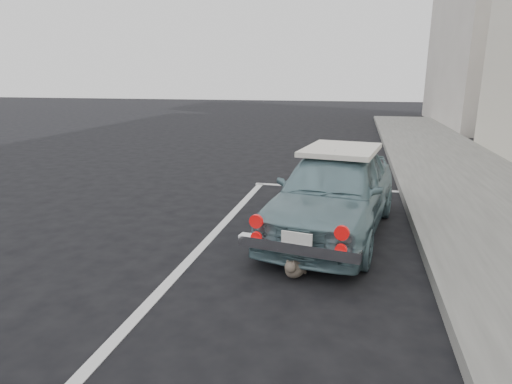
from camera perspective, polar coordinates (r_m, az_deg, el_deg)
building_far at (r=22.52m, az=28.57°, el=18.08°), size 3.50×10.00×8.00m
pline_front at (r=8.56m, az=9.82°, el=0.56°), size 3.00×0.12×0.01m
pline_side at (r=5.54m, az=-7.36°, el=-7.40°), size 0.12×7.00×0.01m
retro_coupe at (r=6.01m, az=10.36°, el=0.22°), size 1.93×3.64×1.18m
cat at (r=4.72m, az=5.21°, el=-9.94°), size 0.28×0.46×0.25m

